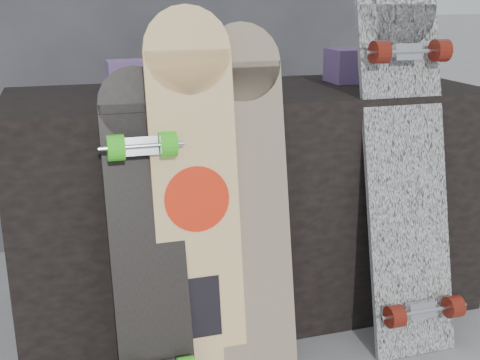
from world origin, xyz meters
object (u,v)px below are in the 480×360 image
object	(u,v)px
vendor_table	(249,201)
longboard_geisha	(196,193)
longboard_celtic	(251,194)
skateboard_dark	(147,236)
longboard_cascadia	(406,152)

from	to	relation	value
vendor_table	longboard_geisha	xyz separation A→B (m)	(-0.27, -0.37, 0.17)
longboard_celtic	vendor_table	bearing A→B (deg)	72.95
longboard_geisha	skateboard_dark	distance (m)	0.18
vendor_table	longboard_celtic	size ratio (longest dim) A/B	1.54
vendor_table	longboard_geisha	world-z (taller)	longboard_geisha
vendor_table	skateboard_dark	xyz separation A→B (m)	(-0.42, -0.40, 0.08)
longboard_celtic	longboard_cascadia	distance (m)	0.53
vendor_table	longboard_celtic	xyz separation A→B (m)	(-0.11, -0.36, 0.15)
longboard_celtic	skateboard_dark	size ratio (longest dim) A/B	1.12
longboard_geisha	vendor_table	bearing A→B (deg)	53.34
longboard_celtic	longboard_cascadia	bearing A→B (deg)	2.18
longboard_cascadia	longboard_celtic	bearing A→B (deg)	-177.82
skateboard_dark	vendor_table	bearing A→B (deg)	43.49
vendor_table	longboard_celtic	distance (m)	0.40
longboard_geisha	longboard_celtic	size ratio (longest dim) A/B	1.05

